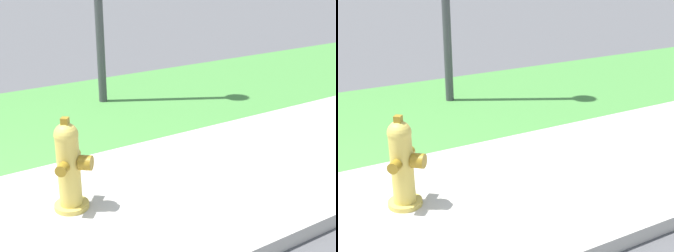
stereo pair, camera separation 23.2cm
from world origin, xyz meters
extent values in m
cylinder|color=gold|center=(1.17, 0.15, 0.03)|extent=(0.28, 0.28, 0.05)
cylinder|color=gold|center=(1.17, 0.15, 0.35)|extent=(0.18, 0.18, 0.59)
sphere|color=gold|center=(1.17, 0.15, 0.64)|extent=(0.19, 0.19, 0.19)
cube|color=olive|center=(1.17, 0.15, 0.75)|extent=(0.08, 0.08, 0.06)
cylinder|color=olive|center=(1.26, 0.25, 0.42)|extent=(0.13, 0.13, 0.09)
cylinder|color=olive|center=(1.09, 0.05, 0.42)|extent=(0.13, 0.13, 0.09)
cylinder|color=olive|center=(1.28, 0.06, 0.42)|extent=(0.15, 0.16, 0.12)
camera|label=1|loc=(0.03, -3.05, 1.96)|focal=50.00mm
camera|label=2|loc=(0.23, -3.17, 1.96)|focal=50.00mm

